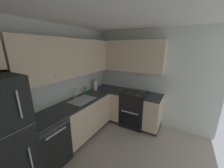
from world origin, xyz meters
TOP-DOWN VIEW (x-y plane):
  - wall_back at (0.00, 1.51)m, footprint 3.53×0.05m
  - wall_right at (1.74, 0.00)m, footprint 0.05×3.06m
  - ceiling at (0.00, 0.00)m, footprint 3.53×3.06m
  - dishwasher at (-0.52, 1.18)m, footprint 0.60×0.63m
  - lower_cabinets_back at (0.45, 1.18)m, footprint 1.34×0.62m
  - countertop_back at (0.45, 1.18)m, footprint 2.54×0.60m
  - lower_cabinets_right at (1.42, 0.21)m, footprint 0.62×1.25m
  - countertop_right at (1.42, 0.21)m, footprint 0.60×1.25m
  - oven_range at (1.43, 0.29)m, footprint 0.68×0.62m
  - upper_cabinets_back at (0.29, 1.32)m, footprint 2.22×0.34m
  - upper_cabinets_right at (1.56, 0.58)m, footprint 0.32×1.80m
  - sink at (0.39, 1.15)m, footprint 0.56×0.40m
  - faucet at (0.40, 1.36)m, footprint 0.07×0.16m
  - soap_bottle at (0.75, 1.36)m, footprint 0.05×0.05m
  - paper_towel_roll at (1.12, 1.34)m, footprint 0.11×0.11m

SIDE VIEW (x-z plane):
  - dishwasher at x=-0.52m, z-range 0.00..0.86m
  - lower_cabinets_back at x=0.45m, z-range 0.00..0.87m
  - lower_cabinets_right at x=1.42m, z-range 0.00..0.87m
  - oven_range at x=1.43m, z-range -0.07..0.98m
  - sink at x=0.39m, z-range 0.81..0.91m
  - countertop_back at x=0.45m, z-range 0.86..0.90m
  - countertop_right at x=1.42m, z-range 0.86..0.90m
  - soap_bottle at x=0.75m, z-range 0.89..1.08m
  - paper_towel_roll at x=1.12m, z-range 0.87..1.19m
  - faucet at x=0.40m, z-range 0.92..1.17m
  - wall_back at x=0.00m, z-range 0.00..2.47m
  - wall_right at x=1.74m, z-range 0.00..2.47m
  - upper_cabinets_back at x=0.29m, z-range 1.44..2.20m
  - upper_cabinets_right at x=1.56m, z-range 1.44..2.20m
  - ceiling at x=0.00m, z-range 2.47..2.52m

